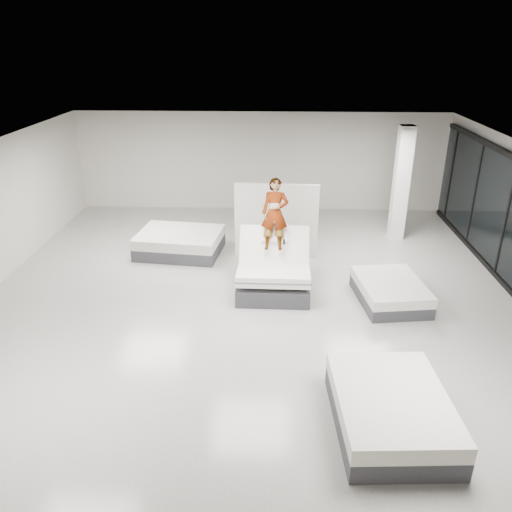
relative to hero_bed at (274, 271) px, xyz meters
name	(u,v)px	position (x,y,z in m)	size (l,w,h in m)	color
room	(250,243)	(-0.49, -1.15, 1.18)	(14.00, 14.04, 3.20)	#B2AFA8
hero_bed	(274,271)	(0.00, 0.00, 0.00)	(1.65, 2.16, 1.45)	#38383D
person	(275,228)	(0.01, 0.35, 0.93)	(0.60, 0.39, 1.65)	slate
remote	(284,242)	(0.22, 0.00, 0.74)	(0.05, 0.14, 0.03)	black
divider_panel	(276,221)	(0.04, 1.87, 0.57)	(2.17, 0.10, 1.97)	white
flat_bed_right_far	(390,292)	(2.56, -0.55, -0.18)	(1.55, 1.93, 0.49)	#38383D
flat_bed_right_near	(390,411)	(1.76, -4.44, -0.12)	(1.72, 2.23, 0.59)	#38383D
flat_bed_left_far	(180,243)	(-2.53, 1.96, -0.12)	(2.32, 1.85, 0.59)	#38383D
column	(401,184)	(3.51, 3.35, 1.18)	(0.40, 0.40, 3.20)	white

